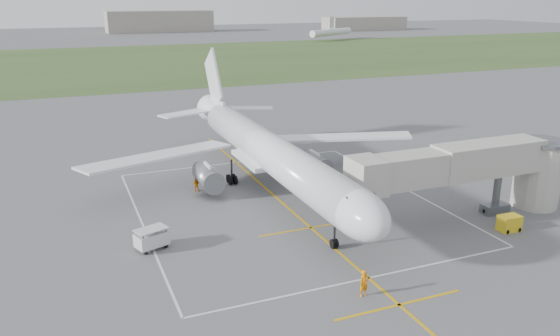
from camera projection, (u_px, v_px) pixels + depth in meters
name	position (u px, v px, depth m)	size (l,w,h in m)	color
ground	(271.00, 193.00, 58.23)	(700.00, 700.00, 0.00)	#515153
grass_strip	(121.00, 62.00, 172.90)	(700.00, 120.00, 0.02)	#355023
apron_markings	(292.00, 212.00, 53.10)	(28.20, 60.00, 0.01)	#D39B0C
airliner	(268.00, 151.00, 57.57)	(38.93, 46.75, 13.52)	silver
jet_bridge	(481.00, 169.00, 50.59)	(23.40, 5.00, 7.20)	#A7A397
gpu_unit	(509.00, 223.00, 48.61)	(1.95, 1.41, 1.43)	yellow
baggage_cart	(152.00, 239.00, 45.04)	(2.96, 2.32, 1.80)	silver
ramp_worker_nose	(364.00, 283.00, 37.91)	(0.71, 0.47, 1.95)	orange
ramp_worker_wing	(196.00, 184.00, 58.52)	(0.80, 0.62, 1.64)	orange
distant_hangars	(57.00, 26.00, 284.74)	(345.00, 49.00, 12.00)	gray
distant_aircraft	(122.00, 40.00, 215.99)	(215.22, 46.27, 8.85)	silver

